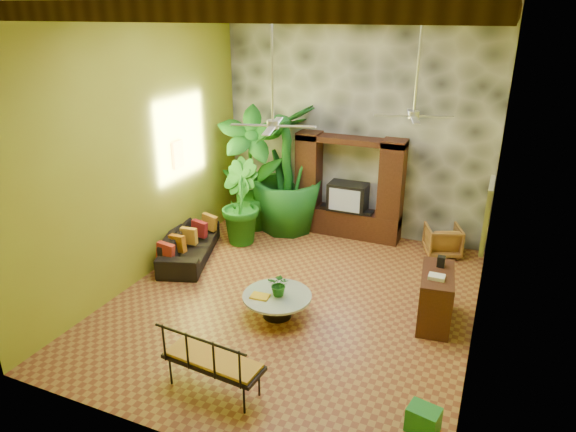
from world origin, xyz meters
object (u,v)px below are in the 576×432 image
at_px(tall_plant_c, 287,170).
at_px(side_console, 435,297).
at_px(tall_plant_b, 239,202).
at_px(green_bin, 423,419).
at_px(iron_bench, 210,360).
at_px(ceiling_fan_back, 415,102).
at_px(sofa, 190,244).
at_px(ceiling_fan_front, 273,111).
at_px(entertainment_center, 348,195).
at_px(tall_plant_a, 252,170).
at_px(coffee_table, 277,302).
at_px(wicker_armchair, 443,240).

height_order(tall_plant_c, side_console, tall_plant_c).
distance_m(tall_plant_b, side_console, 4.74).
bearing_deg(tall_plant_c, green_bin, -51.95).
bearing_deg(iron_bench, green_bin, 14.06).
relative_size(ceiling_fan_back, tall_plant_b, 1.01).
distance_m(sofa, iron_bench, 4.20).
bearing_deg(tall_plant_b, green_bin, -40.95).
distance_m(ceiling_fan_back, iron_bench, 5.09).
bearing_deg(tall_plant_c, ceiling_fan_front, -70.32).
distance_m(iron_bench, green_bin, 2.78).
distance_m(sofa, green_bin, 5.99).
height_order(entertainment_center, tall_plant_a, tall_plant_a).
height_order(ceiling_fan_back, coffee_table, ceiling_fan_back).
bearing_deg(green_bin, ceiling_fan_back, 106.49).
bearing_deg(ceiling_fan_back, tall_plant_a, 159.08).
bearing_deg(side_console, ceiling_fan_back, 122.83).
xyz_separation_m(sofa, coffee_table, (2.56, -1.28, -0.05)).
height_order(ceiling_fan_back, wicker_armchair, ceiling_fan_back).
xyz_separation_m(tall_plant_b, coffee_table, (2.01, -2.44, -0.66)).
relative_size(entertainment_center, side_console, 2.14).
relative_size(tall_plant_a, iron_bench, 1.99).
height_order(tall_plant_a, coffee_table, tall_plant_a).
xyz_separation_m(tall_plant_c, side_console, (3.74, -2.60, -1.01)).
bearing_deg(tall_plant_c, ceiling_fan_back, -29.38).
bearing_deg(sofa, wicker_armchair, -83.61).
distance_m(ceiling_fan_back, tall_plant_b, 4.48).
bearing_deg(coffee_table, green_bin, -31.21).
xyz_separation_m(sofa, tall_plant_b, (0.55, 1.17, 0.61)).
xyz_separation_m(tall_plant_a, tall_plant_b, (0.05, -0.77, -0.50)).
xyz_separation_m(entertainment_center, green_bin, (2.61, -5.35, -0.80)).
relative_size(tall_plant_c, iron_bench, 2.04).
relative_size(tall_plant_b, tall_plant_c, 0.63).
relative_size(ceiling_fan_front, tall_plant_c, 0.64).
bearing_deg(wicker_armchair, tall_plant_b, -7.13).
xyz_separation_m(tall_plant_c, iron_bench, (1.27, -5.53, -0.91)).
height_order(entertainment_center, coffee_table, entertainment_center).
bearing_deg(wicker_armchair, tall_plant_a, -17.36).
distance_m(entertainment_center, tall_plant_a, 2.23).
bearing_deg(tall_plant_c, entertainment_center, 10.91).
bearing_deg(coffee_table, side_console, 19.43).
bearing_deg(sofa, iron_bench, -161.56).
xyz_separation_m(iron_bench, green_bin, (2.71, 0.44, -0.38)).
distance_m(ceiling_fan_back, green_bin, 4.81).
relative_size(tall_plant_a, tall_plant_c, 0.97).
relative_size(wicker_armchair, green_bin, 1.87).
height_order(entertainment_center, iron_bench, entertainment_center).
relative_size(coffee_table, side_console, 1.03).
bearing_deg(tall_plant_c, sofa, -119.92).
height_order(coffee_table, iron_bench, iron_bench).
bearing_deg(side_console, sofa, 168.51).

